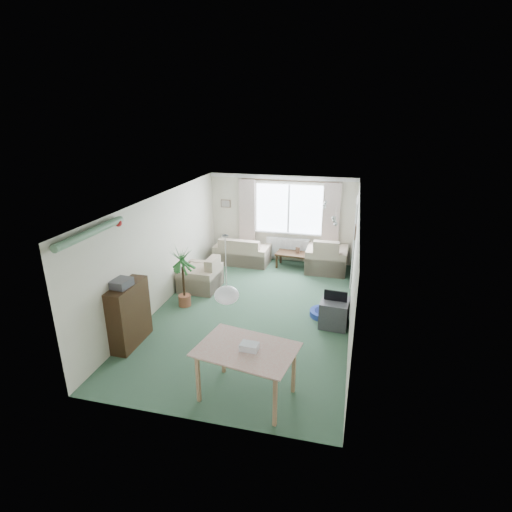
% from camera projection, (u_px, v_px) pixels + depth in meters
% --- Properties ---
extents(ground, '(6.50, 6.50, 0.00)m').
position_uv_depth(ground, '(253.00, 312.00, 8.45)').
color(ground, '#31533C').
extents(window, '(1.80, 0.03, 1.30)m').
position_uv_depth(window, '(289.00, 209.00, 10.84)').
color(window, white).
extents(curtain_rod, '(2.60, 0.03, 0.03)m').
position_uv_depth(curtain_rod, '(289.00, 181.00, 10.50)').
color(curtain_rod, black).
extents(curtain_left, '(0.45, 0.08, 2.00)m').
position_uv_depth(curtain_left, '(247.00, 215.00, 11.08)').
color(curtain_left, beige).
extents(curtain_right, '(0.45, 0.08, 2.00)m').
position_uv_depth(curtain_right, '(331.00, 220.00, 10.57)').
color(curtain_right, beige).
extents(radiator, '(1.20, 0.10, 0.55)m').
position_uv_depth(radiator, '(288.00, 248.00, 11.18)').
color(radiator, white).
extents(doorway, '(0.03, 0.95, 2.00)m').
position_uv_depth(doorway, '(354.00, 243.00, 9.67)').
color(doorway, black).
extents(pendant_lamp, '(0.36, 0.36, 0.36)m').
position_uv_depth(pendant_lamp, '(227.00, 295.00, 5.80)').
color(pendant_lamp, white).
extents(tinsel_garland, '(1.60, 1.60, 0.12)m').
position_uv_depth(tinsel_garland, '(91.00, 232.00, 6.00)').
color(tinsel_garland, '#196626').
extents(bauble_cluster_a, '(0.20, 0.20, 0.20)m').
position_uv_depth(bauble_cluster_a, '(324.00, 203.00, 8.22)').
color(bauble_cluster_a, silver).
extents(bauble_cluster_b, '(0.20, 0.20, 0.20)m').
position_uv_depth(bauble_cluster_b, '(336.00, 218.00, 7.06)').
color(bauble_cluster_b, silver).
extents(wall_picture_back, '(0.28, 0.03, 0.22)m').
position_uv_depth(wall_picture_back, '(226.00, 204.00, 11.23)').
color(wall_picture_back, brown).
extents(wall_picture_right, '(0.03, 0.24, 0.30)m').
position_uv_depth(wall_picture_right, '(355.00, 232.00, 8.57)').
color(wall_picture_right, brown).
extents(sofa, '(1.52, 0.84, 0.75)m').
position_uv_depth(sofa, '(242.00, 250.00, 11.05)').
color(sofa, beige).
rests_on(sofa, ground).
extents(armchair_corner, '(1.05, 1.00, 0.93)m').
position_uv_depth(armchair_corner, '(327.00, 254.00, 10.48)').
color(armchair_corner, beige).
rests_on(armchair_corner, ground).
extents(armchair_left, '(0.88, 0.93, 0.80)m').
position_uv_depth(armchair_left, '(200.00, 273.00, 9.43)').
color(armchair_left, '#BDA28F').
rests_on(armchair_left, ground).
extents(coffee_table, '(0.95, 0.58, 0.41)m').
position_uv_depth(coffee_table, '(293.00, 260.00, 10.79)').
color(coffee_table, black).
rests_on(coffee_table, ground).
extents(photo_frame, '(0.12, 0.07, 0.16)m').
position_uv_depth(photo_frame, '(298.00, 250.00, 10.70)').
color(photo_frame, brown).
rests_on(photo_frame, coffee_table).
extents(bookshelf, '(0.32, 0.95, 1.16)m').
position_uv_depth(bookshelf, '(129.00, 315.00, 7.12)').
color(bookshelf, black).
rests_on(bookshelf, ground).
extents(hifi_box, '(0.31, 0.37, 0.14)m').
position_uv_depth(hifi_box, '(121.00, 283.00, 6.81)').
color(hifi_box, '#3F3E43').
rests_on(hifi_box, bookshelf).
extents(houseplant, '(0.68, 0.68, 1.32)m').
position_uv_depth(houseplant, '(183.00, 278.00, 8.49)').
color(houseplant, '#1E5725').
rests_on(houseplant, ground).
extents(dining_table, '(1.42, 1.07, 0.80)m').
position_uv_depth(dining_table, '(247.00, 373.00, 5.81)').
color(dining_table, tan).
rests_on(dining_table, ground).
extents(gift_box, '(0.26, 0.19, 0.12)m').
position_uv_depth(gift_box, '(249.00, 347.00, 5.62)').
color(gift_box, white).
rests_on(gift_box, dining_table).
extents(tv_cube, '(0.58, 0.63, 0.54)m').
position_uv_depth(tv_cube, '(334.00, 313.00, 7.84)').
color(tv_cube, '#3A3B40').
rests_on(tv_cube, ground).
extents(pet_bed, '(0.64, 0.64, 0.12)m').
position_uv_depth(pet_bed, '(324.00, 313.00, 8.26)').
color(pet_bed, navy).
rests_on(pet_bed, ground).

